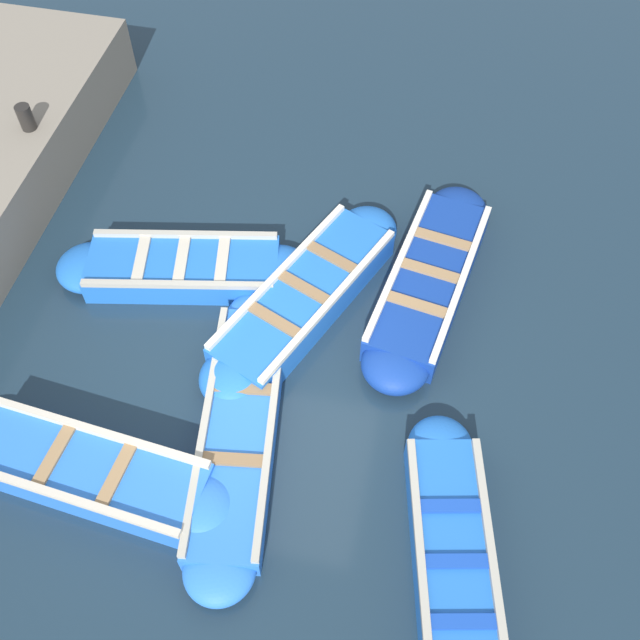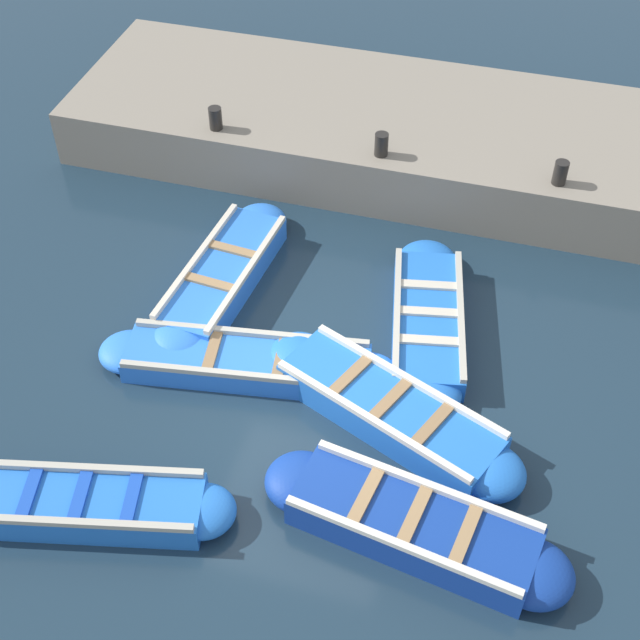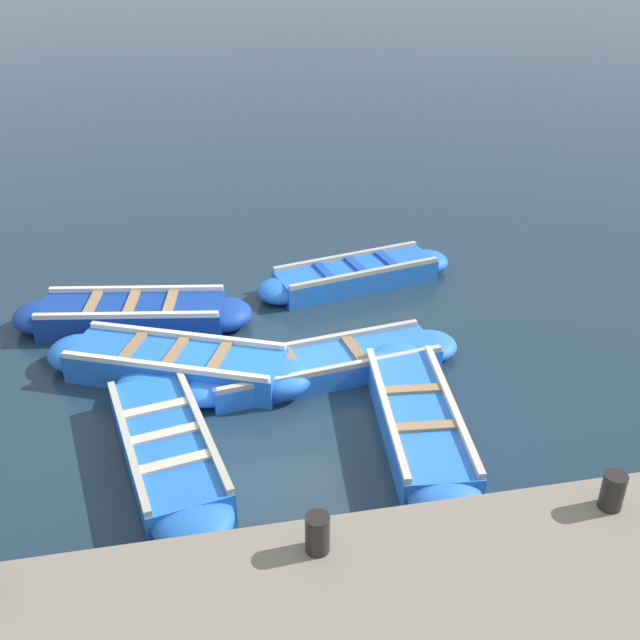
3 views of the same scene
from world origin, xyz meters
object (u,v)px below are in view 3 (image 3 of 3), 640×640
at_px(boat_end_of_row, 133,315).
at_px(boat_alongside, 324,366).
at_px(bollard_mid_north, 317,533).
at_px(boat_tucked, 177,365).
at_px(boat_outer_right, 418,421).
at_px(boat_broadside, 356,275).
at_px(bollard_mid_south, 613,491).
at_px(boat_near_quay, 167,447).

bearing_deg(boat_end_of_row, boat_alongside, 54.42).
height_order(boat_alongside, bollard_mid_north, bollard_mid_north).
height_order(boat_alongside, boat_tucked, boat_tucked).
bearing_deg(boat_outer_right, boat_end_of_row, -133.78).
bearing_deg(boat_broadside, bollard_mid_north, -16.23).
xyz_separation_m(bollard_mid_north, bollard_mid_south, (0.00, 2.56, 0.00)).
relative_size(boat_broadside, boat_tucked, 0.94).
relative_size(boat_alongside, boat_outer_right, 1.14).
xyz_separation_m(boat_alongside, boat_outer_right, (1.41, 0.84, 0.03)).
xyz_separation_m(boat_alongside, boat_near_quay, (1.31, -2.04, 0.02)).
bearing_deg(boat_end_of_row, bollard_mid_south, 37.27).
relative_size(boat_alongside, bollard_mid_south, 11.10).
bearing_deg(bollard_mid_south, boat_outer_right, -158.95).
bearing_deg(bollard_mid_north, boat_alongside, 168.01).
height_order(boat_outer_right, boat_tucked, boat_tucked).
bearing_deg(bollard_mid_north, boat_end_of_row, -163.30).
relative_size(boat_alongside, bollard_mid_north, 11.10).
xyz_separation_m(boat_tucked, boat_near_quay, (1.62, -0.15, -0.03)).
xyz_separation_m(boat_outer_right, bollard_mid_south, (2.39, 0.92, 0.90)).
bearing_deg(boat_outer_right, bollard_mid_north, -34.60).
bearing_deg(boat_tucked, bollard_mid_north, 14.77).
relative_size(boat_tucked, bollard_mid_north, 10.32).
relative_size(boat_broadside, boat_outer_right, 1.00).
distance_m(boat_alongside, boat_near_quay, 2.43).
distance_m(boat_outer_right, boat_end_of_row, 4.59).
bearing_deg(boat_tucked, boat_alongside, 80.71).
xyz_separation_m(boat_tucked, bollard_mid_north, (4.10, 1.08, 0.89)).
bearing_deg(boat_end_of_row, boat_outer_right, 46.22).
relative_size(boat_near_quay, boat_end_of_row, 0.95).
xyz_separation_m(boat_tucked, bollard_mid_south, (4.10, 3.64, 0.89)).
xyz_separation_m(boat_broadside, bollard_mid_north, (6.26, -1.82, 0.91)).
bearing_deg(boat_outer_right, boat_alongside, -149.14).
height_order(boat_broadside, bollard_mid_south, bollard_mid_south).
xyz_separation_m(boat_alongside, boat_end_of_row, (-1.77, -2.47, 0.05)).
distance_m(boat_alongside, boat_broadside, 2.67).
height_order(boat_alongside, boat_outer_right, boat_outer_right).
bearing_deg(boat_alongside, bollard_mid_north, -11.99).
bearing_deg(boat_end_of_row, bollard_mid_north, 16.70).
relative_size(boat_tucked, bollard_mid_south, 10.32).
distance_m(boat_broadside, bollard_mid_south, 6.37).
relative_size(boat_outer_right, boat_tucked, 0.94).
height_order(boat_near_quay, bollard_mid_north, bollard_mid_north).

